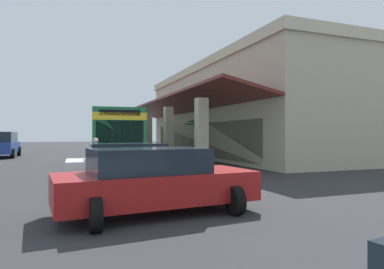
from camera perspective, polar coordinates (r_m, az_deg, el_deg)
The scene contains 9 objects.
ground at distance 27.69m, azimuth -1.03°, elevation -3.65°, with size 120.00×120.00×0.00m, color #2D2D30.
curb_strip at distance 25.01m, azimuth -6.09°, elevation -3.91°, with size 27.43×0.50×0.12m, color #9E998E.
plaza_building at distance 29.00m, azimuth 12.67°, elevation 3.58°, with size 23.16×16.75×7.14m.
transit_bus at distance 21.96m, azimuth -12.98°, elevation 0.22°, with size 11.40×3.59×3.34m.
parked_sedan_white at distance 11.85m, azimuth -10.16°, elevation -4.95°, with size 2.52×4.45×1.47m.
parked_sedan_red at distance 7.63m, azimuth -6.38°, elevation -7.72°, with size 2.69×4.54×1.47m.
parked_suv_blue at distance 29.78m, azimuth -29.55°, elevation -1.44°, with size 4.84×2.27×1.97m.
pedestrian at distance 14.72m, azimuth -16.03°, elevation -3.36°, with size 0.61×0.55×1.63m.
potted_palm at distance 20.36m, azimuth 1.11°, elevation -3.22°, with size 2.02×1.58×2.64m.
Camera 1 is at (25.99, -1.38, 1.78)m, focal length 31.43 mm.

